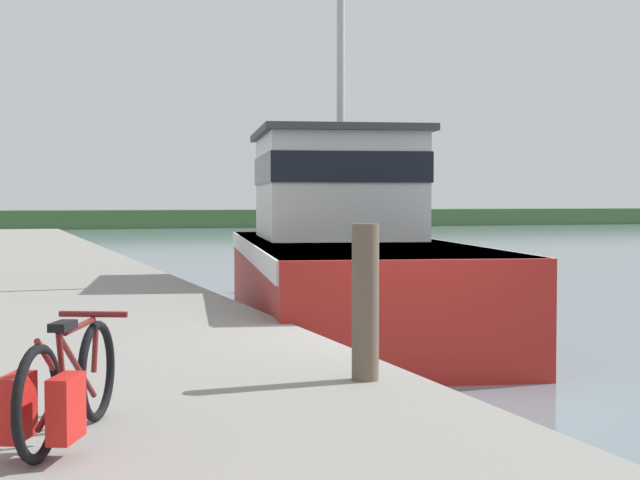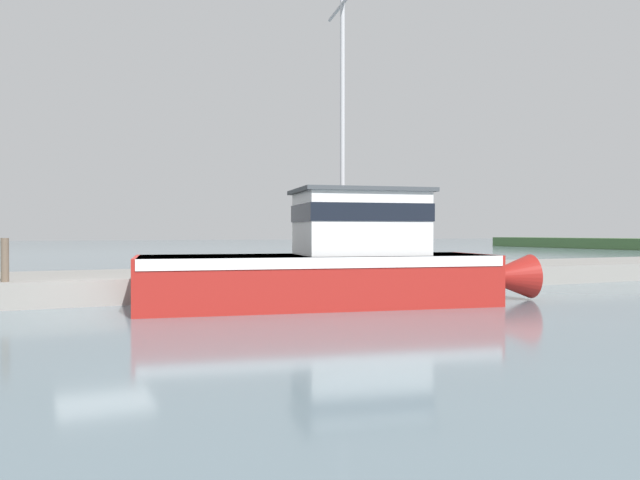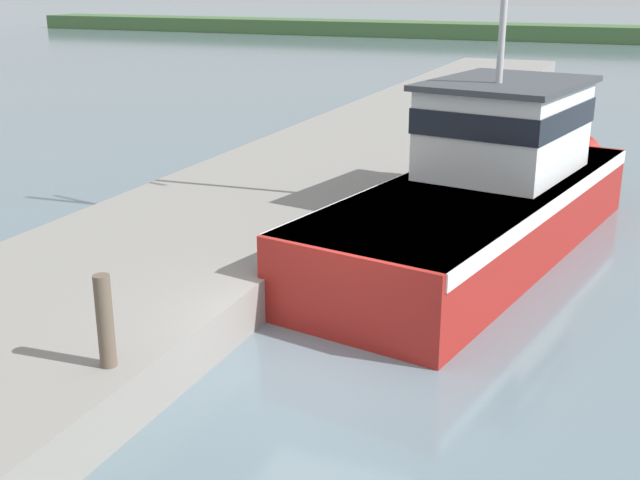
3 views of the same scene
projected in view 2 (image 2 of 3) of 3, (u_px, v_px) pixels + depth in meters
ground_plane at (105, 312)px, 16.94m from camera, size 320.00×320.00×0.00m
dock_pier at (91, 286)px, 20.66m from camera, size 5.48×80.00×0.77m
fishing_boat_main at (337, 261)px, 18.55m from camera, size 5.26×12.52×10.80m
mooring_post at (5, 260)px, 17.56m from camera, size 0.21×0.21×1.24m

